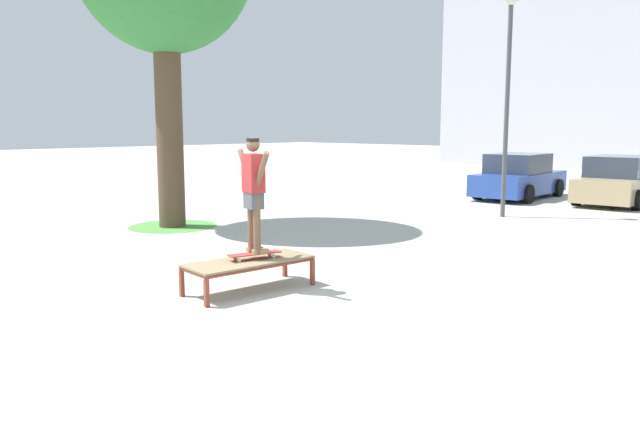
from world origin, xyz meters
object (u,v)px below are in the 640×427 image
at_px(skate_box, 249,263).
at_px(skater, 254,187).
at_px(skateboard, 255,254).
at_px(car_tan, 619,182).
at_px(light_post, 508,71).
at_px(car_blue, 519,178).

bearing_deg(skate_box, skater, 84.19).
bearing_deg(skateboard, skate_box, -95.65).
height_order(skateboard, car_tan, car_tan).
xyz_separation_m(skater, car_tan, (0.22, 14.54, -0.84)).
relative_size(skateboard, car_tan, 0.19).
bearing_deg(skater, car_tan, 89.13).
xyz_separation_m(skate_box, skater, (0.01, 0.10, 1.12)).
height_order(skate_box, light_post, light_post).
xyz_separation_m(car_blue, light_post, (1.76, -4.40, 3.13)).
bearing_deg(skate_box, car_tan, 89.09).
height_order(car_blue, light_post, light_post).
relative_size(skateboard, car_blue, 0.19).
distance_m(skate_box, light_post, 10.19).
height_order(skateboard, skater, skater).
distance_m(skateboard, car_tan, 14.54).
height_order(skate_box, skater, skater).
relative_size(skate_box, car_blue, 0.46).
height_order(skater, light_post, light_post).
relative_size(skater, car_blue, 0.39).
xyz_separation_m(skateboard, car_blue, (-2.77, 13.85, 0.15)).
distance_m(skater, car_tan, 14.57).
bearing_deg(skate_box, light_post, 95.94).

